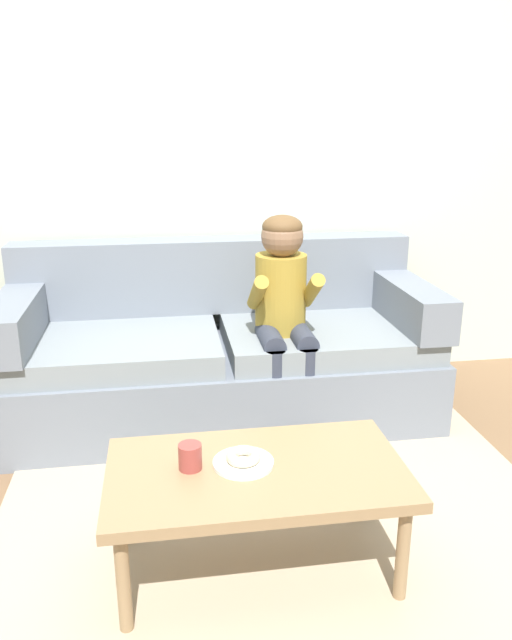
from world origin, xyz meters
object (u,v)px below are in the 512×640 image
object	(u,v)px
couch	(221,355)
coffee_table	(257,479)
person_child	(284,303)
mug	(190,457)
donut	(243,456)
toy_controller	(152,494)

from	to	relation	value
couch	coffee_table	world-z (taller)	couch
couch	coffee_table	distance (m)	1.29
person_child	mug	world-z (taller)	person_child
coffee_table	donut	distance (m)	0.09
couch	donut	xyz separation A→B (m)	(-0.05, -1.26, 0.11)
coffee_table	toy_controller	size ratio (longest dim) A/B	4.51
person_child	donut	xyz separation A→B (m)	(-0.35, -1.05, -0.23)
couch	mug	world-z (taller)	couch
coffee_table	mug	distance (m)	0.24
toy_controller	coffee_table	bearing A→B (deg)	-45.78
mug	toy_controller	bearing A→B (deg)	108.19
couch	donut	world-z (taller)	couch
donut	coffee_table	bearing A→B (deg)	-33.09
couch	toy_controller	xyz separation A→B (m)	(-0.38, -0.80, -0.31)
donut	toy_controller	xyz separation A→B (m)	(-0.33, 0.46, -0.42)
donut	mug	xyz separation A→B (m)	(-0.18, 0.00, 0.01)
toy_controller	mug	bearing A→B (deg)	-64.99
couch	coffee_table	xyz separation A→B (m)	(-0.00, -1.29, 0.03)
couch	person_child	distance (m)	0.50
person_child	donut	bearing A→B (deg)	-108.26
couch	donut	size ratio (longest dim) A/B	18.52
couch	coffee_table	bearing A→B (deg)	-90.16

